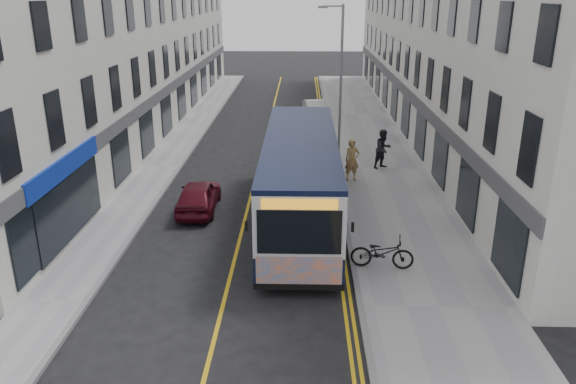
# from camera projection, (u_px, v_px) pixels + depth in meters

# --- Properties ---
(ground) EXTENTS (140.00, 140.00, 0.00)m
(ground) POSITION_uv_depth(u_px,v_px,m) (228.00, 286.00, 17.44)
(ground) COLOR black
(ground) RESTS_ON ground
(pavement_east) EXTENTS (4.50, 64.00, 0.12)m
(pavement_east) POSITION_uv_depth(u_px,v_px,m) (380.00, 169.00, 28.54)
(pavement_east) COLOR gray
(pavement_east) RESTS_ON ground
(pavement_west) EXTENTS (2.00, 64.00, 0.12)m
(pavement_west) POSITION_uv_depth(u_px,v_px,m) (161.00, 167.00, 28.82)
(pavement_west) COLOR gray
(pavement_west) RESTS_ON ground
(kerb_east) EXTENTS (0.18, 64.00, 0.13)m
(kerb_east) POSITION_uv_depth(u_px,v_px,m) (336.00, 169.00, 28.60)
(kerb_east) COLOR slate
(kerb_east) RESTS_ON ground
(kerb_west) EXTENTS (0.18, 64.00, 0.13)m
(kerb_west) POSITION_uv_depth(u_px,v_px,m) (180.00, 167.00, 28.79)
(kerb_west) COLOR slate
(kerb_west) RESTS_ON ground
(road_centre_line) EXTENTS (0.12, 64.00, 0.01)m
(road_centre_line) POSITION_uv_depth(u_px,v_px,m) (258.00, 169.00, 28.71)
(road_centre_line) COLOR gold
(road_centre_line) RESTS_ON ground
(road_dbl_yellow_inner) EXTENTS (0.10, 64.00, 0.01)m
(road_dbl_yellow_inner) POSITION_uv_depth(u_px,v_px,m) (327.00, 170.00, 28.63)
(road_dbl_yellow_inner) COLOR gold
(road_dbl_yellow_inner) RESTS_ON ground
(road_dbl_yellow_outer) EXTENTS (0.10, 64.00, 0.01)m
(road_dbl_yellow_outer) POSITION_uv_depth(u_px,v_px,m) (331.00, 170.00, 28.62)
(road_dbl_yellow_outer) COLOR gold
(road_dbl_yellow_outer) RESTS_ON ground
(terrace_east) EXTENTS (6.00, 46.00, 13.00)m
(terrace_east) POSITION_uv_depth(u_px,v_px,m) (452.00, 27.00, 34.68)
(terrace_east) COLOR silver
(terrace_east) RESTS_ON ground
(terrace_west) EXTENTS (6.00, 46.00, 13.00)m
(terrace_west) POSITION_uv_depth(u_px,v_px,m) (124.00, 26.00, 35.18)
(terrace_west) COLOR silver
(terrace_west) RESTS_ON ground
(streetlamp) EXTENTS (1.32, 0.18, 8.00)m
(streetlamp) POSITION_uv_depth(u_px,v_px,m) (339.00, 77.00, 29.00)
(streetlamp) COLOR gray
(streetlamp) RESTS_ON ground
(city_bus) EXTENTS (2.76, 11.84, 3.44)m
(city_bus) POSITION_uv_depth(u_px,v_px,m) (300.00, 177.00, 21.58)
(city_bus) COLOR black
(city_bus) RESTS_ON ground
(bicycle) EXTENTS (2.11, 0.95, 1.07)m
(bicycle) POSITION_uv_depth(u_px,v_px,m) (382.00, 253.00, 18.17)
(bicycle) COLOR black
(bicycle) RESTS_ON pavement_east
(pedestrian_near) EXTENTS (0.82, 0.65, 1.98)m
(pedestrian_near) POSITION_uv_depth(u_px,v_px,m) (352.00, 160.00, 26.39)
(pedestrian_near) COLOR #9B7746
(pedestrian_near) RESTS_ON pavement_east
(pedestrian_far) EXTENTS (1.22, 1.17, 1.99)m
(pedestrian_far) POSITION_uv_depth(u_px,v_px,m) (383.00, 149.00, 28.22)
(pedestrian_far) COLOR black
(pedestrian_far) RESTS_ON pavement_east
(car_white) EXTENTS (1.93, 4.16, 1.32)m
(car_white) POSITION_uv_depth(u_px,v_px,m) (316.00, 111.00, 39.33)
(car_white) COLOR silver
(car_white) RESTS_ON ground
(car_maroon) EXTENTS (1.60, 3.85, 1.30)m
(car_maroon) POSITION_uv_depth(u_px,v_px,m) (198.00, 196.00, 23.18)
(car_maroon) COLOR #500D1A
(car_maroon) RESTS_ON ground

